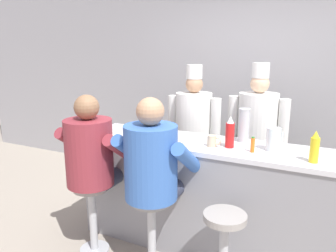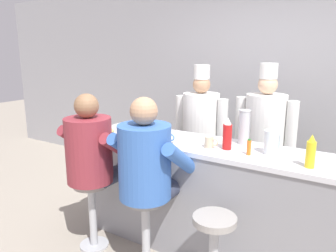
{
  "view_description": "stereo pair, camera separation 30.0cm",
  "coord_description": "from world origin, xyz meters",
  "views": [
    {
      "loc": [
        0.85,
        -2.35,
        1.82
      ],
      "look_at": [
        -0.46,
        0.27,
        1.14
      ],
      "focal_mm": 35.0,
      "sensor_mm": 36.0,
      "label": 1
    },
    {
      "loc": [
        1.11,
        -2.21,
        1.82
      ],
      "look_at": [
        -0.46,
        0.27,
        1.14
      ],
      "focal_mm": 35.0,
      "sensor_mm": 36.0,
      "label": 2
    }
  ],
  "objects": [
    {
      "name": "wall_back",
      "position": [
        0.0,
        1.9,
        1.35
      ],
      "size": [
        10.0,
        0.06,
        2.7
      ],
      "color": "#99999E",
      "rests_on": "ground_plane"
    },
    {
      "name": "diner_counter",
      "position": [
        0.0,
        0.3,
        0.51
      ],
      "size": [
        2.56,
        0.59,
        1.02
      ],
      "color": "gray",
      "rests_on": "ground_plane"
    },
    {
      "name": "ketchup_bottle_red",
      "position": [
        0.13,
        0.25,
        1.14
      ],
      "size": [
        0.07,
        0.07,
        0.27
      ],
      "color": "red",
      "rests_on": "diner_counter"
    },
    {
      "name": "mustard_bottle_yellow",
      "position": [
        0.79,
        0.15,
        1.13
      ],
      "size": [
        0.06,
        0.06,
        0.24
      ],
      "color": "yellow",
      "rests_on": "diner_counter"
    },
    {
      "name": "hot_sauce_bottle_orange",
      "position": [
        0.34,
        0.2,
        1.08
      ],
      "size": [
        0.03,
        0.03,
        0.13
      ],
      "color": "orange",
      "rests_on": "diner_counter"
    },
    {
      "name": "water_pitcher_clear",
      "position": [
        0.48,
        0.31,
        1.11
      ],
      "size": [
        0.13,
        0.12,
        0.19
      ],
      "color": "silver",
      "rests_on": "diner_counter"
    },
    {
      "name": "breakfast_plate",
      "position": [
        -1.04,
        0.11,
        1.03
      ],
      "size": [
        0.26,
        0.26,
        0.05
      ],
      "color": "white",
      "rests_on": "diner_counter"
    },
    {
      "name": "cereal_bowl",
      "position": [
        -0.72,
        0.33,
        1.04
      ],
      "size": [
        0.16,
        0.16,
        0.05
      ],
      "color": "white",
      "rests_on": "diner_counter"
    },
    {
      "name": "coffee_mug_blue",
      "position": [
        -0.4,
        0.16,
        1.06
      ],
      "size": [
        0.13,
        0.08,
        0.09
      ],
      "color": "#4C7AB2",
      "rests_on": "diner_counter"
    },
    {
      "name": "coffee_mug_tan",
      "position": [
        -0.01,
        0.21,
        1.07
      ],
      "size": [
        0.12,
        0.08,
        0.09
      ],
      "color": "beige",
      "rests_on": "diner_counter"
    },
    {
      "name": "cup_stack_steel",
      "position": [
        0.2,
        0.47,
        1.17
      ],
      "size": [
        0.1,
        0.1,
        0.3
      ],
      "color": "#B7BABF",
      "rests_on": "diner_counter"
    },
    {
      "name": "diner_seated_maroon",
      "position": [
        -0.97,
        -0.2,
        0.91
      ],
      "size": [
        0.63,
        0.62,
        1.46
      ],
      "color": "#B2B5BA",
      "rests_on": "ground_plane"
    },
    {
      "name": "diner_seated_blue",
      "position": [
        -0.36,
        -0.2,
        0.92
      ],
      "size": [
        0.64,
        0.63,
        1.47
      ],
      "color": "#B2B5BA",
      "rests_on": "ground_plane"
    },
    {
      "name": "empty_stool_round",
      "position": [
        0.26,
        -0.23,
        0.44
      ],
      "size": [
        0.32,
        0.32,
        0.66
      ],
      "color": "#B2B5BA",
      "rests_on": "ground_plane"
    },
    {
      "name": "cook_in_whites_near",
      "position": [
        -0.54,
        1.11,
        0.91
      ],
      "size": [
        0.65,
        0.42,
        1.66
      ],
      "color": "#232328",
      "rests_on": "ground_plane"
    },
    {
      "name": "cook_in_whites_far",
      "position": [
        0.17,
        1.22,
        0.93
      ],
      "size": [
        0.66,
        0.42,
        1.69
      ],
      "color": "#232328",
      "rests_on": "ground_plane"
    }
  ]
}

